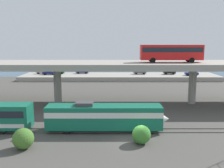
% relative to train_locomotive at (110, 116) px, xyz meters
% --- Properties ---
extents(ground_plane, '(260.00, 260.00, 0.00)m').
position_rel_train_locomotive_xyz_m(ground_plane, '(2.93, -4.00, -2.19)').
color(ground_plane, '#4C4944').
extents(rail_strip_near, '(110.00, 0.12, 0.12)m').
position_rel_train_locomotive_xyz_m(rail_strip_near, '(2.93, -0.77, -2.13)').
color(rail_strip_near, '#59544C').
rests_on(rail_strip_near, ground_plane).
extents(rail_strip_far, '(110.00, 0.12, 0.12)m').
position_rel_train_locomotive_xyz_m(rail_strip_far, '(2.93, 0.77, -2.13)').
color(rail_strip_far, '#59544C').
rests_on(rail_strip_far, ground_plane).
extents(train_locomotive, '(17.07, 3.04, 4.18)m').
position_rel_train_locomotive_xyz_m(train_locomotive, '(0.00, 0.00, 0.00)').
color(train_locomotive, '#14664C').
rests_on(train_locomotive, ground_plane).
extents(highway_overpass, '(96.00, 12.77, 8.44)m').
position_rel_train_locomotive_xyz_m(highway_overpass, '(2.93, 16.00, 5.48)').
color(highway_overpass, '#9E998E').
rests_on(highway_overpass, ground_plane).
extents(transit_bus_on_overpass, '(12.00, 2.68, 3.40)m').
position_rel_train_locomotive_xyz_m(transit_bus_on_overpass, '(11.88, 15.44, 8.31)').
color(transit_bus_on_overpass, red).
rests_on(transit_bus_on_overpass, highway_overpass).
extents(pier_parking_lot, '(66.03, 13.34, 1.44)m').
position_rel_train_locomotive_xyz_m(pier_parking_lot, '(2.93, 51.00, -1.47)').
color(pier_parking_lot, '#9E998E').
rests_on(pier_parking_lot, ground_plane).
extents(parked_car_0, '(4.27, 1.95, 1.50)m').
position_rel_train_locomotive_xyz_m(parked_car_0, '(-18.48, 53.35, 0.02)').
color(parked_car_0, '#0C4C26').
rests_on(parked_car_0, pier_parking_lot).
extents(parked_car_1, '(4.35, 1.94, 1.50)m').
position_rel_train_locomotive_xyz_m(parked_car_1, '(-10.23, 54.19, 0.02)').
color(parked_car_1, navy).
rests_on(parked_car_1, pier_parking_lot).
extents(parked_car_2, '(4.67, 1.98, 1.50)m').
position_rel_train_locomotive_xyz_m(parked_car_2, '(-20.94, 50.82, 0.02)').
color(parked_car_2, navy).
rests_on(parked_car_2, pier_parking_lot).
extents(parked_car_3, '(4.31, 1.87, 1.50)m').
position_rel_train_locomotive_xyz_m(parked_car_3, '(9.86, 52.20, 0.02)').
color(parked_car_3, '#515459').
rests_on(parked_car_3, pier_parking_lot).
extents(parked_car_4, '(4.25, 1.89, 1.50)m').
position_rel_train_locomotive_xyz_m(parked_car_4, '(26.74, 48.60, 0.02)').
color(parked_car_4, navy).
rests_on(parked_car_4, pier_parking_lot).
extents(parked_car_5, '(4.01, 1.90, 1.50)m').
position_rel_train_locomotive_xyz_m(parked_car_5, '(20.02, 51.84, 0.02)').
color(parked_car_5, black).
rests_on(parked_car_5, pier_parking_lot).
extents(parked_car_6, '(4.00, 1.82, 1.50)m').
position_rel_train_locomotive_xyz_m(parked_car_6, '(-24.12, 53.24, 0.02)').
color(parked_car_6, '#9E998C').
rests_on(parked_car_6, pier_parking_lot).
extents(harbor_water, '(140.00, 36.00, 0.01)m').
position_rel_train_locomotive_xyz_m(harbor_water, '(2.93, 74.00, -2.19)').
color(harbor_water, '#2D5170').
rests_on(harbor_water, ground_plane).
extents(shrub_left, '(2.47, 2.47, 2.47)m').
position_rel_train_locomotive_xyz_m(shrub_left, '(-10.04, -5.98, -0.96)').
color(shrub_left, '#43722A').
rests_on(shrub_left, ground_plane).
extents(shrub_right, '(2.30, 2.30, 2.30)m').
position_rel_train_locomotive_xyz_m(shrub_right, '(3.91, -4.44, -1.04)').
color(shrub_right, '#397F2E').
rests_on(shrub_right, ground_plane).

